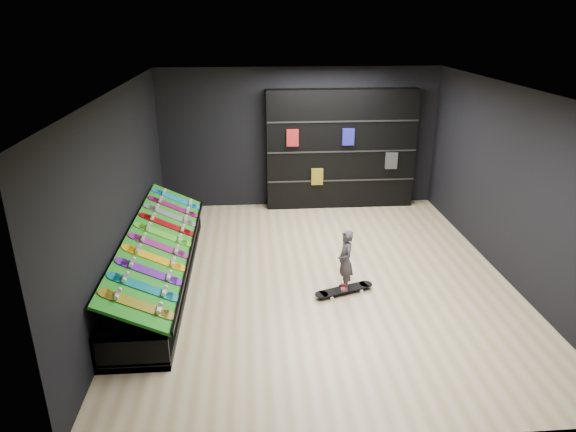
{
  "coord_description": "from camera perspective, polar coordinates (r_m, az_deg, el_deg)",
  "views": [
    {
      "loc": [
        -1.09,
        -7.39,
        3.99
      ],
      "look_at": [
        -0.5,
        0.2,
        1.0
      ],
      "focal_mm": 32.0,
      "sensor_mm": 36.0,
      "label": 1
    }
  ],
  "objects": [
    {
      "name": "display_board_5",
      "position": [
        8.38,
        -13.69,
        -2.02
      ],
      "size": [
        0.93,
        0.22,
        0.5
      ],
      "primitive_type": null,
      "rotation": [
        0.0,
        0.44,
        0.0
      ],
      "color": "green",
      "rests_on": "turf_ramp"
    },
    {
      "name": "display_board_7",
      "position": [
        9.15,
        -12.93,
        0.08
      ],
      "size": [
        0.93,
        0.22,
        0.5
      ],
      "primitive_type": null,
      "rotation": [
        0.0,
        0.44,
        0.0
      ],
      "color": "black",
      "rests_on": "turf_ramp"
    },
    {
      "name": "turf_ramp",
      "position": [
        8.2,
        -13.97,
        -2.78
      ],
      "size": [
        0.92,
        4.5,
        0.46
      ],
      "primitive_type": "cube",
      "rotation": [
        0.0,
        0.44,
        0.0
      ],
      "color": "#136810",
      "rests_on": "display_rack"
    },
    {
      "name": "display_board_2",
      "position": [
        7.25,
        -15.14,
        -5.99
      ],
      "size": [
        0.93,
        0.22,
        0.5
      ],
      "primitive_type": null,
      "rotation": [
        0.0,
        0.44,
        0.0
      ],
      "color": "purple",
      "rests_on": "turf_ramp"
    },
    {
      "name": "wall_front",
      "position": [
        4.74,
        9.69,
        -10.57
      ],
      "size": [
        6.0,
        0.02,
        3.0
      ],
      "primitive_type": "cube",
      "color": "black",
      "rests_on": "ground"
    },
    {
      "name": "display_board_4",
      "position": [
        8.0,
        -14.13,
        -3.22
      ],
      "size": [
        0.93,
        0.22,
        0.5
      ],
      "primitive_type": null,
      "rotation": [
        0.0,
        0.44,
        0.0
      ],
      "color": "#2626BF",
      "rests_on": "turf_ramp"
    },
    {
      "name": "display_board_1",
      "position": [
        6.89,
        -15.74,
        -7.6
      ],
      "size": [
        0.93,
        0.22,
        0.5
      ],
      "primitive_type": null,
      "rotation": [
        0.0,
        0.44,
        0.0
      ],
      "color": "#0C8C99",
      "rests_on": "turf_ramp"
    },
    {
      "name": "display_board_8",
      "position": [
        9.54,
        -12.59,
        1.0
      ],
      "size": [
        0.93,
        0.22,
        0.5
      ],
      "primitive_type": null,
      "rotation": [
        0.0,
        0.44,
        0.0
      ],
      "color": "#E5198C",
      "rests_on": "turf_ramp"
    },
    {
      "name": "wall_right",
      "position": [
        8.8,
        23.51,
        3.2
      ],
      "size": [
        0.02,
        7.0,
        3.0
      ],
      "primitive_type": "cube",
      "color": "black",
      "rests_on": "ground"
    },
    {
      "name": "child",
      "position": [
        7.83,
        6.34,
        -6.18
      ],
      "size": [
        0.17,
        0.23,
        0.57
      ],
      "primitive_type": "imported",
      "rotation": [
        0.0,
        0.0,
        -1.48
      ],
      "color": "black",
      "rests_on": "floor_skateboard"
    },
    {
      "name": "floor_skateboard",
      "position": [
        7.98,
        6.24,
        -8.28
      ],
      "size": [
        1.0,
        0.54,
        0.09
      ],
      "primitive_type": null,
      "rotation": [
        0.0,
        0.0,
        0.34
      ],
      "color": "black",
      "rests_on": "ground"
    },
    {
      "name": "wall_left",
      "position": [
        8.02,
        -17.99,
        2.3
      ],
      "size": [
        0.02,
        7.0,
        3.0
      ],
      "primitive_type": "cube",
      "color": "black",
      "rests_on": "ground"
    },
    {
      "name": "ceiling",
      "position": [
        7.53,
        4.03,
        13.85
      ],
      "size": [
        6.0,
        7.0,
        0.01
      ],
      "primitive_type": "cube",
      "color": "white",
      "rests_on": "ground"
    },
    {
      "name": "back_shelving",
      "position": [
        11.22,
        5.89,
        7.37
      ],
      "size": [
        3.21,
        0.37,
        2.56
      ],
      "primitive_type": "cube",
      "color": "black",
      "rests_on": "ground"
    },
    {
      "name": "wall_back",
      "position": [
        11.22,
        1.26,
        8.63
      ],
      "size": [
        6.0,
        0.02,
        3.0
      ],
      "primitive_type": "cube",
      "color": "black",
      "rests_on": "ground"
    },
    {
      "name": "display_board_6",
      "position": [
        8.77,
        -13.29,
        -0.93
      ],
      "size": [
        0.93,
        0.22,
        0.5
      ],
      "primitive_type": null,
      "rotation": [
        0.0,
        0.44,
        0.0
      ],
      "color": "red",
      "rests_on": "turf_ramp"
    },
    {
      "name": "floor",
      "position": [
        8.46,
        3.51,
        -6.71
      ],
      "size": [
        6.0,
        7.0,
        0.01
      ],
      "primitive_type": "cube",
      "color": "tan",
      "rests_on": "ground"
    },
    {
      "name": "display_rack",
      "position": [
        8.41,
        -14.03,
        -5.66
      ],
      "size": [
        0.9,
        4.5,
        0.5
      ],
      "primitive_type": null,
      "color": "black",
      "rests_on": "ground"
    },
    {
      "name": "display_board_9",
      "position": [
        9.94,
        -12.28,
        1.85
      ],
      "size": [
        0.93,
        0.22,
        0.5
      ],
      "primitive_type": null,
      "rotation": [
        0.0,
        0.44,
        0.0
      ],
      "color": "blue",
      "rests_on": "turf_ramp"
    },
    {
      "name": "display_board_0",
      "position": [
        6.53,
        -16.4,
        -9.39
      ],
      "size": [
        0.93,
        0.22,
        0.5
      ],
      "primitive_type": null,
      "rotation": [
        0.0,
        0.44,
        0.0
      ],
      "color": "yellow",
      "rests_on": "turf_ramp"
    },
    {
      "name": "display_board_3",
      "position": [
        7.62,
        -14.61,
        -4.54
      ],
      "size": [
        0.93,
        0.22,
        0.5
      ],
      "primitive_type": null,
      "rotation": [
        0.0,
        0.44,
        0.0
      ],
      "color": "yellow",
      "rests_on": "turf_ramp"
    }
  ]
}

